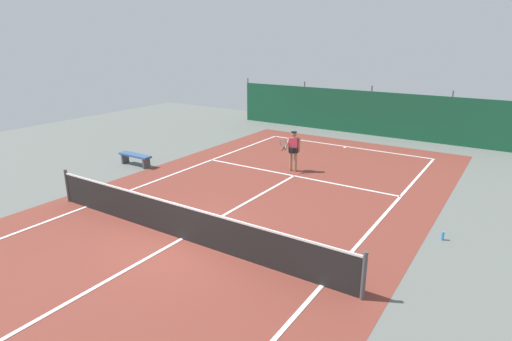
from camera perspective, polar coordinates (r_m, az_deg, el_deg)
The scene contains 8 objects.
ground_plane at distance 11.65m, azimuth -10.00°, elevation -9.13°, with size 36.00×36.00×0.00m, color slate.
court_surface at distance 11.65m, azimuth -10.00°, elevation -9.12°, with size 11.02×26.60×0.01m.
tennis_net at distance 11.43m, azimuth -10.13°, elevation -6.85°, with size 10.12×0.10×1.10m.
back_fence at distance 24.64m, azimuth 15.42°, elevation 6.44°, with size 16.30×0.98×2.70m.
tennis_player at distance 16.85m, azimuth 5.08°, elevation 3.04°, with size 0.64×0.80×1.64m.
tennis_ball_near_player at distance 21.19m, azimuth 13.11°, elevation 3.09°, with size 0.07×0.07×0.07m, color #CCDB33.
courtside_bench at distance 18.42m, azimuth -16.09°, elevation 1.78°, with size 1.60×0.40×0.49m.
water_bottle at distance 12.43m, azimuth 24.02°, elevation -8.11°, with size 0.08×0.08×0.24m, color #338CD8.
Camera 1 is at (7.25, -7.49, 5.20)m, focal length 29.45 mm.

